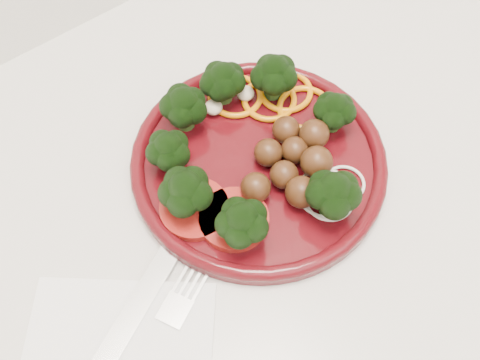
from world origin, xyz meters
TOP-DOWN VIEW (x-y plane):
  - counter at (0.00, 1.70)m, footprint 2.40×0.60m
  - plate at (0.01, 1.74)m, footprint 0.24×0.24m

SIDE VIEW (x-z plane):
  - counter at x=0.00m, z-range 0.00..0.90m
  - plate at x=0.01m, z-range 0.89..0.95m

